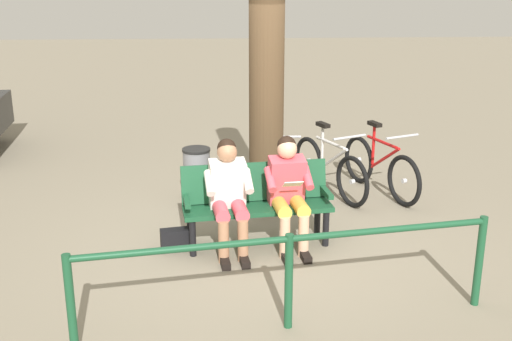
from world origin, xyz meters
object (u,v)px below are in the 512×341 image
(person_reading, at_px, (288,188))
(litter_bin, at_px, (197,178))
(handbag, at_px, (175,240))
(bicycle_purple, at_px, (280,167))
(bench, at_px, (256,198))
(tree_trunk, at_px, (267,90))
(bicycle_silver, at_px, (329,168))
(person_companion, at_px, (229,191))
(bicycle_black, at_px, (380,167))

(person_reading, xyz_separation_m, litter_bin, (1.01, -1.21, -0.28))
(person_reading, relative_size, handbag, 4.00)
(handbag, xyz_separation_m, bicycle_purple, (-1.28, -1.76, 0.24))
(bench, relative_size, tree_trunk, 0.55)
(bench, relative_size, bicycle_purple, 0.98)
(bicycle_silver, xyz_separation_m, bicycle_purple, (0.65, -0.10, 0.00))
(person_companion, height_order, litter_bin, person_companion)
(person_companion, distance_m, litter_bin, 1.38)
(bicycle_black, bearing_deg, tree_trunk, -93.56)
(person_reading, distance_m, bicycle_silver, 1.77)
(bicycle_silver, relative_size, bicycle_purple, 0.92)
(person_companion, xyz_separation_m, tree_trunk, (-0.48, -1.16, 0.84))
(tree_trunk, height_order, bicycle_black, tree_trunk)
(person_companion, height_order, bicycle_purple, person_companion)
(handbag, height_order, bicycle_silver, bicycle_silver)
(person_companion, bearing_deg, tree_trunk, -119.44)
(person_reading, height_order, litter_bin, person_reading)
(bench, xyz_separation_m, tree_trunk, (-0.18, -0.96, 1.00))
(bicycle_silver, bearing_deg, person_reading, -48.86)
(person_companion, xyz_separation_m, handbag, (0.58, -0.01, -0.54))
(litter_bin, height_order, bicycle_black, bicycle_black)
(bench, bearing_deg, bicycle_black, -146.83)
(handbag, distance_m, bicycle_silver, 2.55)
(bench, distance_m, bicycle_black, 2.27)
(handbag, height_order, tree_trunk, tree_trunk)
(person_reading, bearing_deg, bicycle_purple, -99.31)
(person_reading, height_order, bicycle_black, person_reading)
(person_companion, relative_size, bicycle_purple, 0.71)
(tree_trunk, bearing_deg, bench, 79.59)
(handbag, height_order, litter_bin, litter_bin)
(person_companion, height_order, tree_trunk, tree_trunk)
(handbag, relative_size, tree_trunk, 0.10)
(tree_trunk, bearing_deg, bicycle_black, -161.83)
(person_reading, relative_size, litter_bin, 1.57)
(person_reading, xyz_separation_m, bicycle_silver, (-0.71, -1.59, -0.31))
(handbag, bearing_deg, bench, -167.72)
(handbag, bearing_deg, bicycle_purple, -126.07)
(tree_trunk, distance_m, bicycle_purple, 1.32)
(tree_trunk, height_order, bicycle_purple, tree_trunk)
(handbag, bearing_deg, person_reading, -176.80)
(bicycle_black, bearing_deg, person_companion, -72.27)
(person_reading, distance_m, tree_trunk, 1.38)
(person_reading, height_order, handbag, person_reading)
(tree_trunk, bearing_deg, litter_bin, -8.90)
(bicycle_black, bearing_deg, handbag, -79.30)
(handbag, distance_m, litter_bin, 1.32)
(bicycle_black, xyz_separation_m, bicycle_silver, (0.68, 0.00, 0.00))
(person_companion, bearing_deg, bicycle_silver, -136.09)
(person_companion, bearing_deg, handbag, -8.21)
(bicycle_black, bearing_deg, person_reading, -62.94)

